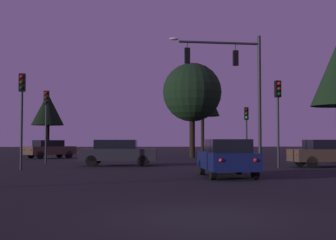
% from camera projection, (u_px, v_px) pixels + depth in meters
% --- Properties ---
extents(ground_plane, '(168.00, 168.00, 0.00)m').
position_uv_depth(ground_plane, '(148.00, 161.00, 33.15)').
color(ground_plane, black).
rests_on(ground_plane, ground).
extents(traffic_signal_mast_arm, '(5.52, 0.58, 7.73)m').
position_uv_depth(traffic_signal_mast_arm, '(236.00, 77.00, 27.50)').
color(traffic_signal_mast_arm, '#232326').
rests_on(traffic_signal_mast_arm, ground).
extents(traffic_light_corner_left, '(0.34, 0.38, 3.85)m').
position_uv_depth(traffic_light_corner_left, '(246.00, 123.00, 33.03)').
color(traffic_light_corner_left, '#232326').
rests_on(traffic_light_corner_left, ground).
extents(traffic_light_corner_right, '(0.34, 0.38, 4.70)m').
position_uv_depth(traffic_light_corner_right, '(278.00, 106.00, 25.04)').
color(traffic_light_corner_right, '#232326').
rests_on(traffic_light_corner_right, ground).
extents(traffic_light_median, '(0.31, 0.35, 4.83)m').
position_uv_depth(traffic_light_median, '(22.00, 102.00, 23.31)').
color(traffic_light_median, '#232326').
rests_on(traffic_light_median, ground).
extents(traffic_light_far_side, '(0.34, 0.37, 4.65)m').
position_uv_depth(traffic_light_far_side, '(46.00, 112.00, 29.58)').
color(traffic_light_far_side, '#232326').
rests_on(traffic_light_far_side, ground).
extents(car_nearside_lane, '(1.84, 4.18, 1.52)m').
position_uv_depth(car_nearside_lane, '(227.00, 157.00, 18.79)').
color(car_nearside_lane, '#0F1947').
rests_on(car_nearside_lane, ground).
extents(car_crossing_left, '(4.60, 1.92, 1.52)m').
position_uv_depth(car_crossing_left, '(330.00, 153.00, 25.87)').
color(car_crossing_left, '#473828').
rests_on(car_crossing_left, ground).
extents(car_crossing_right, '(4.63, 2.15, 1.52)m').
position_uv_depth(car_crossing_right, '(118.00, 152.00, 27.16)').
color(car_crossing_right, '#232328').
rests_on(car_crossing_right, ground).
extents(car_parked_lot, '(4.27, 3.85, 1.52)m').
position_uv_depth(car_parked_lot, '(50.00, 149.00, 38.88)').
color(car_parked_lot, '#473828').
rests_on(car_parked_lot, ground).
extents(tree_behind_sign, '(3.66, 3.66, 8.46)m').
position_uv_depth(tree_behind_sign, '(202.00, 96.00, 49.84)').
color(tree_behind_sign, black).
rests_on(tree_behind_sign, ground).
extents(tree_left_far, '(5.15, 5.15, 8.30)m').
position_uv_depth(tree_left_far, '(192.00, 93.00, 40.81)').
color(tree_left_far, black).
rests_on(tree_left_far, ground).
extents(tree_right_cluster, '(3.38, 3.38, 6.46)m').
position_uv_depth(tree_right_cluster, '(48.00, 110.00, 48.84)').
color(tree_right_cluster, black).
rests_on(tree_right_cluster, ground).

